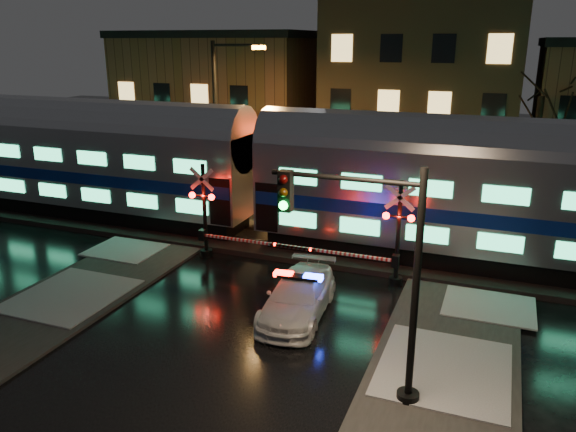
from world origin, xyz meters
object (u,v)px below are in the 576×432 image
(crossing_signal_right, at_px, (388,243))
(streetlight, at_px, (221,115))
(crossing_signal_left, at_px, (211,221))
(police_car, at_px, (298,296))
(traffic_light, at_px, (376,280))

(crossing_signal_right, relative_size, streetlight, 0.65)
(crossing_signal_left, height_order, streetlight, streetlight)
(police_car, bearing_deg, streetlight, 123.39)
(streetlight, bearing_deg, police_car, -51.61)
(crossing_signal_right, relative_size, crossing_signal_left, 1.01)
(crossing_signal_left, bearing_deg, streetlight, 113.80)
(crossing_signal_left, distance_m, traffic_light, 11.14)
(police_car, bearing_deg, crossing_signal_right, 52.82)
(crossing_signal_right, bearing_deg, streetlight, 147.06)
(police_car, height_order, crossing_signal_left, crossing_signal_left)
(police_car, height_order, crossing_signal_right, crossing_signal_right)
(traffic_light, bearing_deg, police_car, 136.21)
(traffic_light, bearing_deg, crossing_signal_left, 143.26)
(police_car, xyz_separation_m, streetlight, (-8.11, 10.23, 4.41))
(police_car, relative_size, crossing_signal_left, 0.85)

